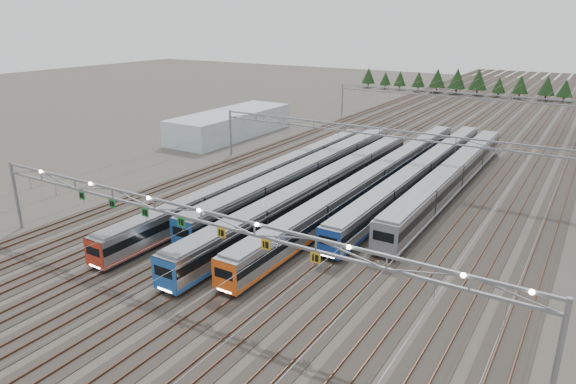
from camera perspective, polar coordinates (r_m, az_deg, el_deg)
The scene contains 13 objects.
ground at distance 47.66m, azimuth -9.15°, elevation -10.83°, with size 400.00×400.00×0.00m, color #47423A.
track_bed at distance 135.54m, azimuth 19.68°, elevation 8.44°, with size 54.00×260.00×5.42m.
train_a at distance 72.71m, azimuth -2.37°, elevation 1.65°, with size 2.60×59.26×3.38m.
train_b at distance 73.68m, azimuth 2.30°, elevation 2.10°, with size 3.00×52.93×3.91m.
train_c at distance 67.26m, azimuth 3.43°, elevation 0.33°, with size 2.84×56.49×3.69m.
train_d at distance 72.57m, azimuth 9.65°, elevation 1.40°, with size 2.68×67.56×3.49m.
train_e at distance 76.95m, azimuth 14.57°, elevation 2.07°, with size 2.71×58.63×3.52m.
train_f at distance 75.40m, azimuth 17.74°, elevation 1.61°, with size 3.05×51.29×3.97m.
gantry_near at distance 44.56m, azimuth -9.76°, elevation -2.93°, with size 56.36×0.61×8.08m.
gantry_mid at distance 77.97m, azimuth 10.10°, elevation 5.94°, with size 56.36×0.36×8.00m.
gantry_far at distance 120.33m, azimuth 18.32°, elevation 9.77°, with size 56.36×0.36×8.00m.
west_shed at distance 107.78m, azimuth -6.35°, elevation 7.54°, with size 10.00×30.00×5.01m, color #ADC3CE.
treeline at distance 172.48m, azimuth 24.52°, elevation 10.80°, with size 106.40×5.60×7.02m.
Camera 1 is at (27.82, -30.83, 23.39)m, focal length 32.00 mm.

